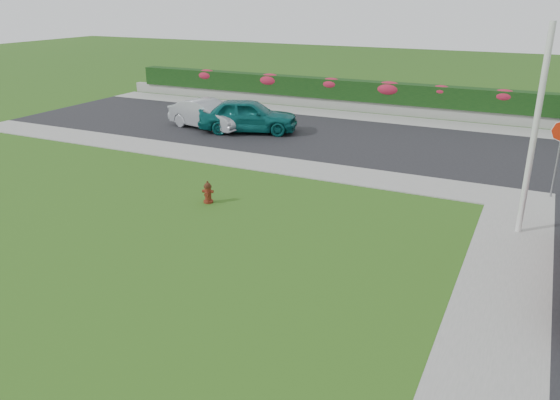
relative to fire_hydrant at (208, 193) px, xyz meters
The scene contains 17 objects.
ground 4.83m from the fire_hydrant, 65.70° to the right, with size 120.00×120.00×0.00m, color black.
street_far 10.08m from the fire_hydrant, 107.43° to the left, with size 26.00×8.00×0.04m, color black.
sidewalk_far 6.12m from the fire_hydrant, 131.08° to the left, with size 24.00×2.00×0.04m, color gray.
curb_corner 10.10m from the fire_hydrant, 27.15° to the left, with size 2.00×2.00×0.04m, color gray.
sidewalk_beyond 14.64m from the fire_hydrant, 86.15° to the left, with size 34.00×2.00×0.04m, color gray.
retaining_wall 16.14m from the fire_hydrant, 86.51° to the left, with size 34.00×0.40×0.60m, color gray.
hedge 16.26m from the fire_hydrant, 86.53° to the left, with size 32.00×0.90×1.10m, color black.
fire_hydrant is the anchor object (origin of this frame).
sedan_teal 9.48m from the fire_hydrant, 111.03° to the left, with size 1.88×4.66×1.59m, color #0B5855.
sedan_silver 10.25m from the fire_hydrant, 122.76° to the left, with size 1.47×4.22×1.39m, color #A1A4A8.
utility_pole 9.57m from the fire_hydrant, 11.15° to the left, with size 0.16×0.16×5.64m, color silver.
flower_clump_a 19.20m from the fire_hydrant, 122.82° to the left, with size 1.38×0.89×0.69m, color #B81F39.
flower_clump_b 17.19m from the fire_hydrant, 110.13° to the left, with size 1.49×0.96×0.75m, color #B81F39.
flower_clump_c 16.26m from the fire_hydrant, 96.96° to the left, with size 1.32×0.85×0.66m, color #B81F39.
flower_clump_d 16.20m from the fire_hydrant, 84.95° to the left, with size 1.56×1.01×0.78m, color #B81F39.
flower_clump_e 16.69m from the fire_hydrant, 75.34° to the left, with size 1.16×0.74×0.58m, color #B81F39.
flower_clump_f 17.73m from the fire_hydrant, 65.52° to the left, with size 1.30×0.83×0.65m, color #B81F39.
Camera 1 is at (7.16, -9.26, 6.23)m, focal length 35.00 mm.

